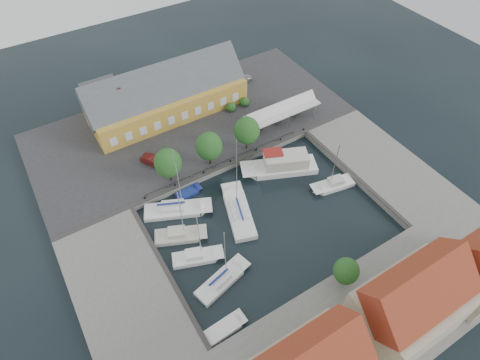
{
  "coord_description": "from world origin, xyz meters",
  "views": [
    {
      "loc": [
        -21.8,
        -29.54,
        47.76
      ],
      "look_at": [
        0.0,
        6.0,
        1.5
      ],
      "focal_mm": 30.0,
      "sensor_mm": 36.0,
      "label": 1
    }
  ],
  "objects_px": {
    "tent_canopy": "(283,110)",
    "west_boat_c": "(197,258)",
    "center_sailboat": "(239,213)",
    "west_boat_d": "(222,281)",
    "launch_nw": "(188,193)",
    "launch_sw": "(225,328)",
    "car_silver": "(241,79)",
    "east_boat_b": "(333,185)",
    "car_red": "(154,161)",
    "warehouse": "(163,96)",
    "west_boat_a": "(176,210)",
    "trawler": "(282,165)",
    "west_boat_b": "(180,236)"
  },
  "relations": [
    {
      "from": "car_red",
      "to": "launch_nw",
      "type": "height_order",
      "value": "car_red"
    },
    {
      "from": "west_boat_d",
      "to": "launch_nw",
      "type": "distance_m",
      "value": 16.15
    },
    {
      "from": "west_boat_a",
      "to": "west_boat_d",
      "type": "xyz_separation_m",
      "value": [
        0.02,
        -13.64,
        0.0
      ]
    },
    {
      "from": "tent_canopy",
      "to": "west_boat_c",
      "type": "xyz_separation_m",
      "value": [
        -25.88,
        -16.58,
        -3.42
      ]
    },
    {
      "from": "warehouse",
      "to": "center_sailboat",
      "type": "relative_size",
      "value": 1.97
    },
    {
      "from": "warehouse",
      "to": "east_boat_b",
      "type": "height_order",
      "value": "warehouse"
    },
    {
      "from": "east_boat_b",
      "to": "west_boat_c",
      "type": "bearing_deg",
      "value": -179.14
    },
    {
      "from": "east_boat_b",
      "to": "west_boat_b",
      "type": "relative_size",
      "value": 0.96
    },
    {
      "from": "center_sailboat",
      "to": "warehouse",
      "type": "bearing_deg",
      "value": 89.06
    },
    {
      "from": "east_boat_b",
      "to": "launch_nw",
      "type": "relative_size",
      "value": 2.27
    },
    {
      "from": "warehouse",
      "to": "west_boat_a",
      "type": "height_order",
      "value": "west_boat_a"
    },
    {
      "from": "west_boat_b",
      "to": "west_boat_d",
      "type": "distance_m",
      "value": 9.37
    },
    {
      "from": "west_boat_d",
      "to": "launch_sw",
      "type": "relative_size",
      "value": 2.02
    },
    {
      "from": "east_boat_b",
      "to": "west_boat_d",
      "type": "bearing_deg",
      "value": -167.42
    },
    {
      "from": "car_silver",
      "to": "launch_sw",
      "type": "distance_m",
      "value": 49.95
    },
    {
      "from": "west_boat_a",
      "to": "west_boat_b",
      "type": "bearing_deg",
      "value": -109.99
    },
    {
      "from": "warehouse",
      "to": "west_boat_c",
      "type": "distance_m",
      "value": 32.1
    },
    {
      "from": "east_boat_b",
      "to": "west_boat_b",
      "type": "height_order",
      "value": "west_boat_b"
    },
    {
      "from": "center_sailboat",
      "to": "west_boat_d",
      "type": "bearing_deg",
      "value": -132.6
    },
    {
      "from": "car_red",
      "to": "launch_sw",
      "type": "distance_m",
      "value": 29.39
    },
    {
      "from": "east_boat_b",
      "to": "west_boat_c",
      "type": "height_order",
      "value": "east_boat_b"
    },
    {
      "from": "center_sailboat",
      "to": "trawler",
      "type": "xyz_separation_m",
      "value": [
        10.77,
        4.12,
        0.65
      ]
    },
    {
      "from": "center_sailboat",
      "to": "west_boat_a",
      "type": "relative_size",
      "value": 1.09
    },
    {
      "from": "tent_canopy",
      "to": "trawler",
      "type": "distance_m",
      "value": 11.25
    },
    {
      "from": "trawler",
      "to": "west_boat_d",
      "type": "bearing_deg",
      "value": -145.95
    },
    {
      "from": "car_red",
      "to": "west_boat_a",
      "type": "distance_m",
      "value": 10.08
    },
    {
      "from": "trawler",
      "to": "launch_nw",
      "type": "relative_size",
      "value": 2.93
    },
    {
      "from": "west_boat_d",
      "to": "car_silver",
      "type": "bearing_deg",
      "value": 55.03
    },
    {
      "from": "tent_canopy",
      "to": "west_boat_a",
      "type": "distance_m",
      "value": 26.13
    },
    {
      "from": "car_red",
      "to": "trawler",
      "type": "xyz_separation_m",
      "value": [
        17.6,
        -11.13,
        -0.72
      ]
    },
    {
      "from": "west_boat_b",
      "to": "west_boat_c",
      "type": "relative_size",
      "value": 1.06
    },
    {
      "from": "west_boat_c",
      "to": "west_boat_d",
      "type": "relative_size",
      "value": 0.89
    },
    {
      "from": "car_red",
      "to": "west_boat_c",
      "type": "bearing_deg",
      "value": -126.52
    },
    {
      "from": "trawler",
      "to": "west_boat_b",
      "type": "relative_size",
      "value": 1.24
    },
    {
      "from": "west_boat_b",
      "to": "launch_nw",
      "type": "distance_m",
      "value": 8.13
    },
    {
      "from": "west_boat_c",
      "to": "launch_nw",
      "type": "distance_m",
      "value": 11.83
    },
    {
      "from": "launch_nw",
      "to": "warehouse",
      "type": "bearing_deg",
      "value": 75.52
    },
    {
      "from": "trawler",
      "to": "west_boat_b",
      "type": "xyz_separation_m",
      "value": [
        -20.05,
        -3.22,
        -0.76
      ]
    },
    {
      "from": "center_sailboat",
      "to": "launch_nw",
      "type": "relative_size",
      "value": 3.33
    },
    {
      "from": "west_boat_c",
      "to": "west_boat_a",
      "type": "bearing_deg",
      "value": 82.5
    },
    {
      "from": "west_boat_b",
      "to": "launch_sw",
      "type": "height_order",
      "value": "west_boat_b"
    },
    {
      "from": "tent_canopy",
      "to": "east_boat_b",
      "type": "xyz_separation_m",
      "value": [
        -1.45,
        -16.22,
        -3.42
      ]
    },
    {
      "from": "car_silver",
      "to": "car_red",
      "type": "bearing_deg",
      "value": 118.06
    },
    {
      "from": "west_boat_c",
      "to": "launch_sw",
      "type": "relative_size",
      "value": 1.79
    },
    {
      "from": "tent_canopy",
      "to": "launch_nw",
      "type": "bearing_deg",
      "value": -165.58
    },
    {
      "from": "launch_nw",
      "to": "west_boat_d",
      "type": "bearing_deg",
      "value": -101.02
    },
    {
      "from": "trawler",
      "to": "launch_nw",
      "type": "distance_m",
      "value": 15.74
    },
    {
      "from": "car_red",
      "to": "west_boat_b",
      "type": "height_order",
      "value": "west_boat_b"
    },
    {
      "from": "west_boat_a",
      "to": "launch_sw",
      "type": "relative_size",
      "value": 2.44
    },
    {
      "from": "west_boat_b",
      "to": "west_boat_c",
      "type": "bearing_deg",
      "value": -84.24
    }
  ]
}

